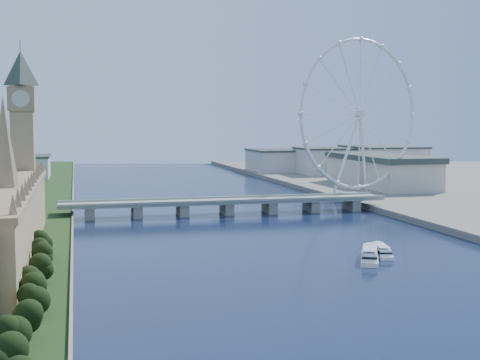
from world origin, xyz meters
name	(u,v)px	position (x,y,z in m)	size (l,w,h in m)	color
tree_row	(26,303)	(-113.00, 66.00, 8.79)	(7.63, 199.63, 19.22)	black
parliament_range	(6,221)	(-128.00, 170.00, 18.48)	(24.00, 200.00, 70.00)	tan
big_ben	(22,114)	(-128.00, 278.00, 66.57)	(20.02, 20.02, 110.00)	tan
westminster_bridge	(227,204)	(0.00, 300.00, 6.63)	(220.00, 22.00, 9.50)	gray
london_eye	(360,115)	(119.98, 355.08, 67.52)	(113.60, 39.12, 124.30)	silver
county_hall	(380,189)	(175.00, 430.00, 0.00)	(54.00, 144.00, 35.00)	beige
city_skyline	(209,164)	(39.22, 560.08, 16.96)	(505.00, 280.00, 32.00)	beige
tour_boat_near	(381,256)	(37.89, 144.82, 0.00)	(6.49, 25.61, 5.62)	white
tour_boat_far	(370,261)	(27.51, 134.81, 0.00)	(7.84, 30.65, 6.78)	white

